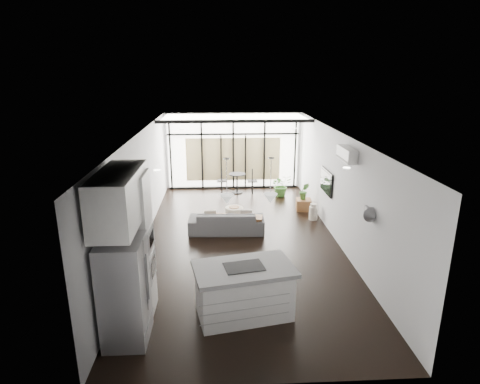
{
  "coord_description": "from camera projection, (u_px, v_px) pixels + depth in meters",
  "views": [
    {
      "loc": [
        -0.54,
        -9.63,
        4.29
      ],
      "look_at": [
        0.0,
        0.3,
        1.25
      ],
      "focal_mm": 30.0,
      "sensor_mm": 36.0,
      "label": 1
    }
  ],
  "objects": [
    {
      "name": "fridge",
      "position": [
        125.0,
        291.0,
        6.43
      ],
      "size": [
        0.68,
        0.86,
        1.77
      ],
      "primitive_type": "cube",
      "color": "#9F9EA4",
      "rests_on": "floor"
    },
    {
      "name": "framed_art",
      "position": [
        137.0,
        191.0,
        9.42
      ],
      "size": [
        0.04,
        0.7,
        0.9
      ],
      "primitive_type": "cube",
      "color": "black",
      "rests_on": "wall_left"
    },
    {
      "name": "sofa",
      "position": [
        226.0,
        218.0,
        10.96
      ],
      "size": [
        2.07,
        0.68,
        0.8
      ],
      "primitive_type": "imported",
      "rotation": [
        0.0,
        0.0,
        3.1
      ],
      "color": "#49484B",
      "rests_on": "floor"
    },
    {
      "name": "upper_cabinets",
      "position": [
        119.0,
        198.0,
        6.34
      ],
      "size": [
        0.62,
        1.75,
        0.86
      ],
      "primitive_type": "cube",
      "color": "white",
      "rests_on": "wall_left"
    },
    {
      "name": "pendant_left",
      "position": [
        227.0,
        199.0,
        7.33
      ],
      "size": [
        0.26,
        0.26,
        0.18
      ],
      "primitive_type": "cone",
      "color": "silver",
      "rests_on": "ceiling"
    },
    {
      "name": "milk_can",
      "position": [
        313.0,
        212.0,
        11.91
      ],
      "size": [
        0.28,
        0.28,
        0.5
      ],
      "primitive_type": "cylinder",
      "rotation": [
        0.0,
        0.0,
        -0.11
      ],
      "color": "beige",
      "rests_on": "floor"
    },
    {
      "name": "console_bench",
      "position": [
        234.0,
        225.0,
        10.91
      ],
      "size": [
        1.6,
        0.64,
        0.5
      ],
      "primitive_type": "cube",
      "rotation": [
        0.0,
        0.0,
        -0.17
      ],
      "color": "brown",
      "rests_on": "floor"
    },
    {
      "name": "floor",
      "position": [
        241.0,
        241.0,
        10.48
      ],
      "size": [
        5.0,
        10.0,
        0.0
      ],
      "primitive_type": "cube",
      "color": "black",
      "rests_on": "ground"
    },
    {
      "name": "glazing",
      "position": [
        233.0,
        152.0,
        14.72
      ],
      "size": [
        5.0,
        0.2,
        2.8
      ],
      "primitive_type": "cube",
      "color": "black",
      "rests_on": "ground"
    },
    {
      "name": "tv",
      "position": [
        327.0,
        182.0,
        11.18
      ],
      "size": [
        0.05,
        1.1,
        0.65
      ],
      "primitive_type": "cube",
      "color": "black",
      "rests_on": "wall_right"
    },
    {
      "name": "pendant_right",
      "position": [
        270.0,
        199.0,
        7.37
      ],
      "size": [
        0.26,
        0.26,
        0.18
      ],
      "primitive_type": "cone",
      "color": "silver",
      "rests_on": "ceiling"
    },
    {
      "name": "neighbour_building",
      "position": [
        233.0,
        159.0,
        14.88
      ],
      "size": [
        3.5,
        0.02,
        1.6
      ],
      "primitive_type": "cube",
      "color": "#CCB786",
      "rests_on": "ground"
    },
    {
      "name": "plant_crate",
      "position": [
        304.0,
        196.0,
        12.67
      ],
      "size": [
        0.36,
        0.58,
        0.24
      ],
      "primitive_type": "imported",
      "rotation": [
        0.0,
        0.0,
        -0.11
      ],
      "color": "#3B6E2A",
      "rests_on": "crate"
    },
    {
      "name": "pouf",
      "position": [
        234.0,
        214.0,
        11.81
      ],
      "size": [
        0.63,
        0.63,
        0.42
      ],
      "primitive_type": "cylinder",
      "rotation": [
        0.0,
        0.0,
        0.22
      ],
      "color": "beige",
      "rests_on": "floor"
    },
    {
      "name": "wall_left",
      "position": [
        140.0,
        191.0,
        9.94
      ],
      "size": [
        0.02,
        10.0,
        2.8
      ],
      "primitive_type": "cube",
      "color": "silver",
      "rests_on": "ground"
    },
    {
      "name": "ceiling",
      "position": [
        241.0,
        134.0,
        9.66
      ],
      "size": [
        5.0,
        10.0,
        0.0
      ],
      "primitive_type": "cube",
      "color": "silver",
      "rests_on": "ground"
    },
    {
      "name": "ac_unit",
      "position": [
        347.0,
        154.0,
        9.12
      ],
      "size": [
        0.22,
        0.9,
        0.3
      ],
      "primitive_type": "cube",
      "color": "white",
      "rests_on": "wall_right"
    },
    {
      "name": "skylight",
      "position": [
        234.0,
        117.0,
        13.48
      ],
      "size": [
        4.7,
        1.9,
        0.06
      ],
      "primitive_type": "cube",
      "color": "silver",
      "rests_on": "ceiling"
    },
    {
      "name": "island",
      "position": [
        244.0,
        291.0,
        7.21
      ],
      "size": [
        1.93,
        1.37,
        0.96
      ],
      "primitive_type": "cube",
      "rotation": [
        0.0,
        0.0,
        0.2
      ],
      "color": "white",
      "rests_on": "floor"
    },
    {
      "name": "crate",
      "position": [
        304.0,
        205.0,
        12.76
      ],
      "size": [
        0.51,
        0.51,
        0.35
      ],
      "primitive_type": "cube",
      "rotation": [
        0.0,
        0.0,
        -0.11
      ],
      "color": "brown",
      "rests_on": "floor"
    },
    {
      "name": "wall_right",
      "position": [
        339.0,
        188.0,
        10.2
      ],
      "size": [
        0.02,
        10.0,
        2.8
      ],
      "primitive_type": "cube",
      "color": "silver",
      "rests_on": "ground"
    },
    {
      "name": "appliance_column",
      "position": [
        131.0,
        246.0,
        7.07
      ],
      "size": [
        0.68,
        0.71,
        2.64
      ],
      "primitive_type": "cube",
      "color": "white",
      "rests_on": "floor"
    },
    {
      "name": "wall_front",
      "position": [
        262.0,
        298.0,
        5.29
      ],
      "size": [
        5.0,
        0.02,
        2.8
      ],
      "primitive_type": "cube",
      "color": "silver",
      "rests_on": "ground"
    },
    {
      "name": "plant_tall",
      "position": [
        281.0,
        188.0,
        14.11
      ],
      "size": [
        0.88,
        0.94,
        0.61
      ],
      "primitive_type": "imported",
      "rotation": [
        0.0,
        0.0,
        0.25
      ],
      "color": "#3B6E2A",
      "rests_on": "floor"
    },
    {
      "name": "bistro_set",
      "position": [
        237.0,
        184.0,
        14.48
      ],
      "size": [
        1.48,
        0.68,
        0.69
      ],
      "primitive_type": "cube",
      "rotation": [
        0.0,
        0.0,
        -0.08
      ],
      "color": "black",
      "rests_on": "floor"
    },
    {
      "name": "wall_back",
      "position": [
        233.0,
        151.0,
        14.84
      ],
      "size": [
        5.0,
        0.02,
        2.8
      ],
      "primitive_type": "cube",
      "color": "silver",
      "rests_on": "ground"
    },
    {
      "name": "cooktop",
      "position": [
        244.0,
        267.0,
        7.07
      ],
      "size": [
        0.77,
        0.59,
        0.01
      ],
      "primitive_type": "cube",
      "rotation": [
        0.0,
        0.0,
        0.2
      ],
      "color": "black",
      "rests_on": "island"
    }
  ]
}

